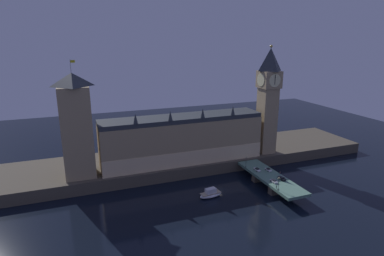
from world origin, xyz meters
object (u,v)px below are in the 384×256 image
car_southbound_lead (282,178)px  car_southbound_trail (268,170)px  pedestrian_near_rail (276,187)px  street_lamp_near (279,182)px  car_northbound_lead (257,170)px  car_northbound_trail (274,181)px  boat_upstream (211,194)px  pedestrian_mid_walk (280,173)px  street_lamp_far (246,160)px  clock_tower (268,98)px  victoria_tower (76,126)px

car_southbound_lead → car_southbound_trail: bearing=90.0°
pedestrian_near_rail → street_lamp_near: (-0.40, -1.95, 3.27)m
car_northbound_lead → pedestrian_near_rail: bearing=-97.4°
car_northbound_trail → boat_upstream: size_ratio=0.35×
pedestrian_mid_walk → car_southbound_lead: bearing=-117.0°
car_southbound_lead → pedestrian_mid_walk: (2.75, 5.38, 0.19)m
street_lamp_far → clock_tower: bearing=36.2°
clock_tower → street_lamp_far: size_ratio=9.52×
victoria_tower → pedestrian_mid_walk: 104.40m
victoria_tower → street_lamp_far: victoria_tower is taller
car_northbound_lead → boat_upstream: size_ratio=0.40×
car_southbound_lead → street_lamp_far: 22.31m
car_southbound_lead → street_lamp_near: 13.04m
pedestrian_near_rail → street_lamp_near: 3.82m
victoria_tower → car_northbound_lead: (87.18, -25.18, -25.78)m
clock_tower → car_northbound_trail: (-19.29, -37.97, -33.45)m
car_northbound_trail → pedestrian_near_rail: pedestrian_near_rail is taller
clock_tower → car_southbound_trail: 43.94m
victoria_tower → car_northbound_trail: 99.51m
victoria_tower → car_northbound_lead: 94.34m
victoria_tower → boat_upstream: size_ratio=4.88×
car_northbound_trail → street_lamp_near: 9.19m
car_southbound_lead → street_lamp_near: bearing=-133.3°
car_southbound_lead → pedestrian_near_rail: 10.95m
clock_tower → victoria_tower: (-106.47, 2.48, -7.65)m
car_southbound_lead → pedestrian_near_rail: (-8.24, -7.21, 0.13)m
car_southbound_lead → boat_upstream: car_southbound_lead is taller
clock_tower → boat_upstream: size_ratio=5.39×
pedestrian_mid_walk → boat_upstream: pedestrian_mid_walk is taller
car_southbound_trail → victoria_tower: bearing=163.5°
car_northbound_lead → street_lamp_far: bearing=116.7°
pedestrian_mid_walk → street_lamp_far: bearing=127.4°
victoria_tower → car_southbound_lead: bearing=-22.9°
street_lamp_far → car_northbound_trail: bearing=-81.7°
pedestrian_mid_walk → car_northbound_trail: bearing=-141.2°
car_southbound_trail → pedestrian_mid_walk: (2.75, -6.39, 0.27)m
clock_tower → boat_upstream: (-49.62, -30.97, -38.17)m
car_southbound_trail → pedestrian_near_rail: bearing=-113.5°
car_northbound_trail → car_southbound_trail: car_southbound_trail is taller
car_southbound_lead → pedestrian_near_rail: size_ratio=2.82×
car_northbound_lead → pedestrian_near_rail: (-2.75, -21.22, 0.21)m
car_northbound_trail → car_southbound_lead: bearing=12.9°
car_northbound_trail → street_lamp_far: (-3.15, 21.54, 3.54)m
car_southbound_trail → boat_upstream: car_southbound_trail is taller
pedestrian_near_rail → pedestrian_mid_walk: pedestrian_mid_walk is taller
clock_tower → boat_upstream: clock_tower is taller
clock_tower → car_northbound_trail: size_ratio=15.20×
street_lamp_far → boat_upstream: bearing=-151.9°
car_northbound_lead → car_southbound_trail: size_ratio=1.17×
clock_tower → car_southbound_lead: bearing=-110.6°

